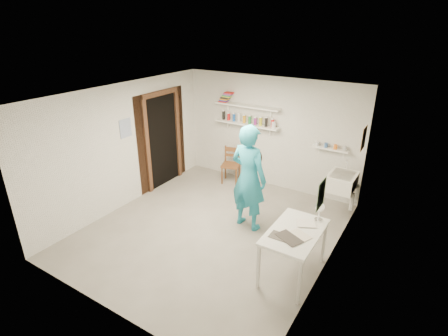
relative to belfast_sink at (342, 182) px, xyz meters
The scene contains 27 objects.
floor 2.54m from the belfast_sink, 135.83° to the right, with size 4.00×4.50×0.02m, color slate.
ceiling 2.98m from the belfast_sink, 135.83° to the right, with size 4.00×4.50×0.02m, color silver.
wall_back 1.90m from the belfast_sink, 162.26° to the left, with size 4.00×0.02×2.40m, color silver.
wall_front 4.36m from the belfast_sink, 113.84° to the right, with size 4.00×0.02×2.40m, color silver.
wall_left 4.16m from the belfast_sink, 155.67° to the right, with size 0.02×4.50×2.40m, color silver.
wall_right 1.79m from the belfast_sink, 81.30° to the right, with size 0.02×4.50×2.40m, color silver.
doorway_recess 3.81m from the belfast_sink, behind, with size 0.02×0.90×2.00m, color black.
corridor_box 4.51m from the belfast_sink, behind, with size 1.40×1.50×2.10m, color brown.
door_lintel 4.01m from the belfast_sink, behind, with size 0.06×1.05×0.10m, color brown.
door_jamb_near 3.91m from the belfast_sink, 162.82° to the right, with size 0.06×0.10×2.00m, color brown.
door_jamb_far 3.74m from the belfast_sink, behind, with size 0.06×0.10×2.00m, color brown.
shelf_lower 2.38m from the belfast_sink, 169.18° to the left, with size 1.50×0.22×0.03m, color white.
shelf_upper 2.52m from the belfast_sink, 169.18° to the left, with size 1.50×0.22×0.03m, color white.
ledge_shelf 0.75m from the belfast_sink, 130.40° to the left, with size 0.70×0.14×0.03m, color white.
poster_left 4.17m from the belfast_sink, 156.18° to the right, with size 0.01×0.28×0.36m, color #334C7F.
poster_right_a 0.89m from the belfast_sink, 22.79° to the left, with size 0.01×0.34×0.42m, color #995933.
poster_right_b 2.40m from the belfast_sink, 83.96° to the right, with size 0.01×0.30×0.38m, color #3F724C.
belfast_sink is the anchor object (origin of this frame).
man 1.81m from the belfast_sink, 136.09° to the right, with size 0.69×0.45×1.90m, color teal.
wall_clock 1.76m from the belfast_sink, 142.24° to the right, with size 0.34×0.34×0.04m, color beige.
wooden_chair 2.51m from the belfast_sink, behind, with size 0.39×0.37×0.83m, color brown.
work_table 2.08m from the belfast_sink, 93.07° to the right, with size 0.67×1.11×0.74m, color silver.
desk_lamp 1.63m from the belfast_sink, 87.37° to the right, with size 0.14×0.14×0.14m, color white.
spray_cans 2.41m from the belfast_sink, 169.18° to the left, with size 1.32×0.06×0.17m.
book_stack 3.05m from the belfast_sink, behind, with size 0.32×0.14×0.22m.
ledge_pots 0.78m from the belfast_sink, 130.40° to the left, with size 0.48×0.07×0.09m.
papers 2.06m from the belfast_sink, 93.07° to the right, with size 0.30×0.22×0.02m.
Camera 1 is at (2.98, -4.38, 3.46)m, focal length 28.00 mm.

